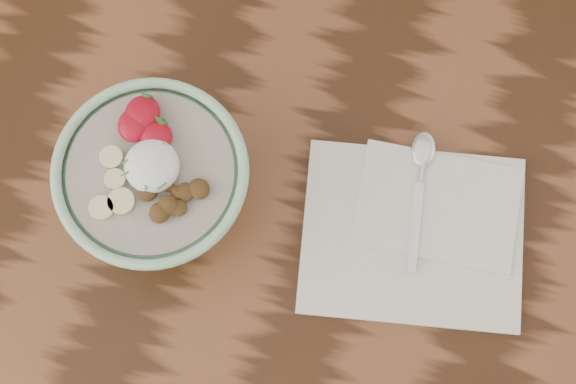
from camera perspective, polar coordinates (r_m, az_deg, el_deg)
table at (r=105.65cm, az=3.29°, el=-1.77°), size 160.00×90.00×75.00cm
breakfast_bowl at (r=90.71cm, az=-9.35°, el=0.80°), size 21.26×21.26×14.23cm
napkin at (r=96.25cm, az=9.20°, el=-2.62°), size 29.12×25.04×1.60cm
spoon at (r=96.63cm, az=9.47°, el=1.67°), size 4.20×17.27×0.90cm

